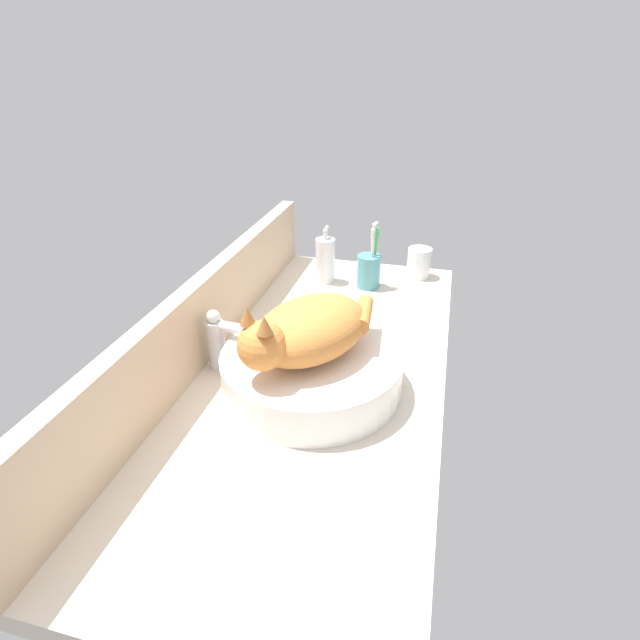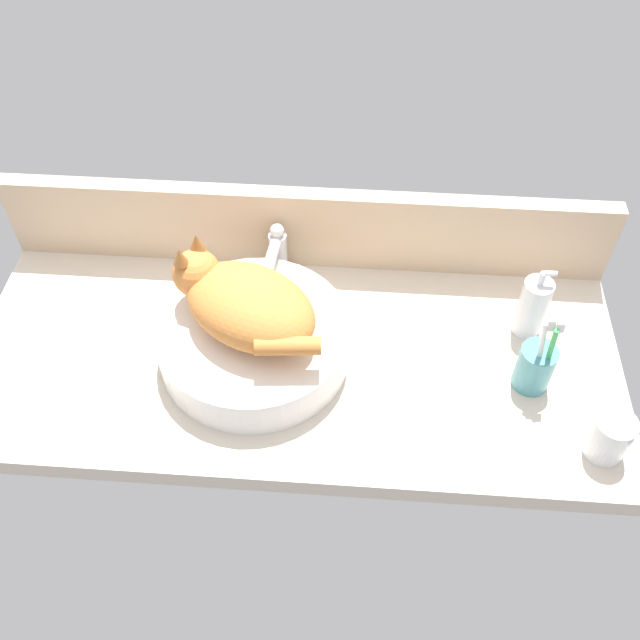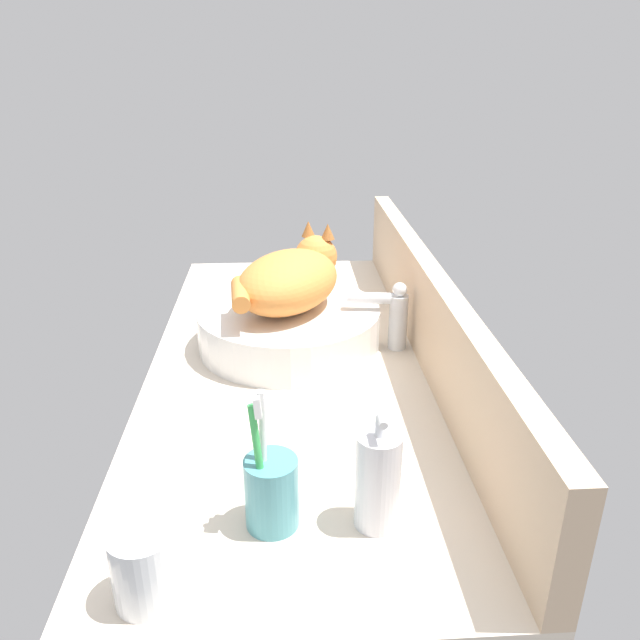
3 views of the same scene
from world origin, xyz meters
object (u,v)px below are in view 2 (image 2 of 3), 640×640
object	(u,v)px
sink_basin	(254,341)
faucet	(277,253)
water_glass	(609,438)
toothbrush_cup	(535,366)
soap_dispenser	(532,307)
cat	(244,303)

from	to	relation	value
sink_basin	faucet	distance (cm)	20.36
water_glass	faucet	bearing A→B (deg)	148.61
toothbrush_cup	water_glass	xyz separation A→B (cm)	(10.66, -13.12, -1.16)
sink_basin	water_glass	world-z (taller)	water_glass
sink_basin	soap_dispenser	xyz separation A→B (cm)	(51.23, 9.88, 2.50)
cat	water_glass	size ratio (longest dim) A/B	3.46
soap_dispenser	toothbrush_cup	size ratio (longest dim) A/B	0.86
cat	water_glass	bearing A→B (deg)	-14.98
sink_basin	cat	world-z (taller)	cat
faucet	toothbrush_cup	distance (cm)	53.68
faucet	sink_basin	bearing A→B (deg)	-95.96
soap_dispenser	toothbrush_cup	distance (cm)	12.95
sink_basin	toothbrush_cup	xyz separation A→B (cm)	(50.55, -2.97, 1.04)
cat	toothbrush_cup	bearing A→B (deg)	-3.96
faucet	water_glass	distance (cm)	69.35
soap_dispenser	water_glass	xyz separation A→B (cm)	(9.98, -25.97, -2.62)
faucet	water_glass	size ratio (longest dim) A/B	1.56
water_glass	cat	bearing A→B (deg)	165.02
toothbrush_cup	cat	bearing A→B (deg)	176.04
cat	faucet	bearing A→B (deg)	80.30
toothbrush_cup	water_glass	world-z (taller)	toothbrush_cup
faucet	water_glass	xyz separation A→B (cm)	(59.13, -36.08, -3.41)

